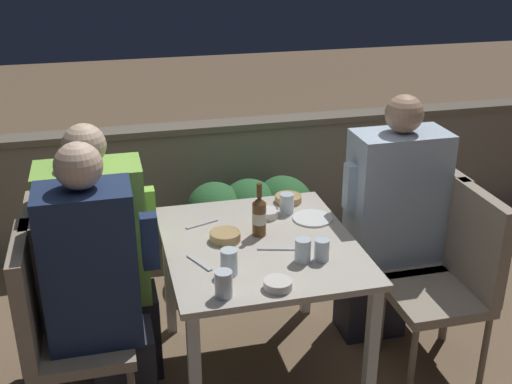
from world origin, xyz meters
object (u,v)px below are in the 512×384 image
beer_bottle (259,216)px  person_green_blouse (103,259)px  person_blue_shirt (389,220)px  chair_left_near (53,321)px  chair_right_far (422,235)px  chair_left_far (61,283)px  chair_right_near (457,270)px  person_navy_jumper (100,290)px

beer_bottle → person_green_blouse: bearing=172.8°
person_blue_shirt → beer_bottle: (-0.73, -0.13, 0.17)m
chair_left_near → chair_right_far: same height
chair_left_near → chair_left_far: same height
person_green_blouse → chair_right_near: (1.65, -0.34, -0.10)m
person_blue_shirt → chair_right_near: bearing=-62.9°
chair_left_near → beer_bottle: bearing=12.8°
person_navy_jumper → chair_right_far: size_ratio=1.42×
person_navy_jumper → beer_bottle: (0.74, 0.22, 0.16)m
person_blue_shirt → beer_bottle: person_blue_shirt is taller
chair_left_far → chair_right_far: size_ratio=1.00×
person_navy_jumper → chair_right_far: bearing=11.7°
chair_right_far → beer_bottle: size_ratio=3.59×
chair_right_near → chair_right_far: same height
chair_left_near → person_green_blouse: 0.39m
person_navy_jumper → beer_bottle: size_ratio=5.09×
person_navy_jumper → chair_left_far: (-0.18, 0.31, -0.12)m
chair_left_near → person_navy_jumper: size_ratio=0.71×
chair_left_far → person_blue_shirt: 1.66m
person_navy_jumper → person_green_blouse: 0.31m
person_green_blouse → person_blue_shirt: (1.45, 0.04, 0.01)m
person_green_blouse → beer_bottle: 0.75m
chair_left_near → person_green_blouse: size_ratio=0.72×
chair_left_far → chair_right_far: same height
chair_left_near → chair_left_far: (0.02, 0.31, 0.00)m
person_navy_jumper → chair_left_near: bearing=180.0°
chair_left_near → chair_right_near: same height
person_navy_jumper → chair_right_near: 1.67m
chair_left_far → person_blue_shirt: (1.66, 0.04, 0.11)m
person_blue_shirt → beer_bottle: bearing=-169.9°
person_green_blouse → chair_right_far: 1.66m
chair_right_near → chair_left_far: bearing=169.7°
chair_left_near → person_navy_jumper: 0.24m
chair_left_far → person_green_blouse: (0.20, -0.00, 0.10)m
person_navy_jumper → chair_right_near: person_navy_jumper is taller
chair_right_near → chair_left_near: bearing=179.1°
chair_left_far → chair_right_near: 1.88m
person_blue_shirt → chair_left_near: bearing=-168.3°
person_navy_jumper → chair_left_far: person_navy_jumper is taller
person_navy_jumper → person_blue_shirt: size_ratio=1.00×
chair_left_near → beer_bottle: (0.95, 0.22, 0.28)m
person_green_blouse → chair_right_near: bearing=-11.5°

